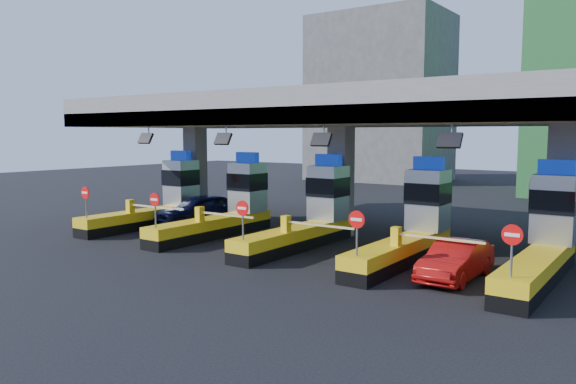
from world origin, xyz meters
The scene contains 10 objects.
ground centered at (0.00, 0.00, 0.00)m, with size 120.00×120.00×0.00m, color black.
toll_canopy centered at (0.00, 2.87, 6.13)m, with size 28.00×12.09×7.00m.
toll_lane_far_left centered at (-10.00, 0.28, 1.40)m, with size 4.43×8.00×4.16m.
toll_lane_left centered at (-5.00, 0.28, 1.40)m, with size 4.43×8.00×4.16m.
toll_lane_center centered at (0.00, 0.28, 1.40)m, with size 4.43×8.00×4.16m.
toll_lane_right centered at (5.00, 0.28, 1.40)m, with size 4.43×8.00×4.16m.
toll_lane_far_right centered at (10.00, 0.28, 1.40)m, with size 4.43×8.00×4.16m.
bg_building_concrete centered at (-14.00, 36.00, 9.00)m, with size 14.00×10.00×18.00m, color #4C4C49.
van centered at (-8.06, 1.33, 0.89)m, with size 2.10×5.23×1.78m, color black.
red_car centered at (7.52, -1.96, 0.69)m, with size 1.46×4.18×1.38m, color #A00E0C.
Camera 1 is at (13.86, -21.20, 5.11)m, focal length 35.00 mm.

